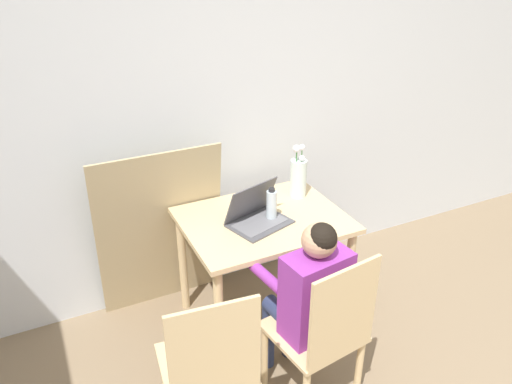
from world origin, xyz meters
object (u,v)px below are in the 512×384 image
(flower_vase, at_px, (298,176))
(water_bottle, at_px, (271,205))
(chair_occupied, at_px, (323,334))
(person_seated, at_px, (309,291))
(laptop, at_px, (256,214))
(chair_spare, at_px, (210,370))

(flower_vase, height_order, water_bottle, flower_vase)
(chair_occupied, height_order, flower_vase, flower_vase)
(person_seated, bearing_deg, laptop, -96.65)
(laptop, bearing_deg, flower_vase, 8.83)
(chair_spare, height_order, flower_vase, flower_vase)
(chair_occupied, distance_m, laptop, 0.75)
(person_seated, height_order, water_bottle, person_seated)
(chair_spare, bearing_deg, laptop, -123.49)
(flower_vase, xyz_separation_m, water_bottle, (-0.28, -0.18, -0.04))
(person_seated, distance_m, water_bottle, 0.59)
(person_seated, relative_size, laptop, 2.73)
(chair_occupied, height_order, chair_spare, same)
(chair_spare, relative_size, water_bottle, 4.70)
(flower_vase, distance_m, water_bottle, 0.34)
(chair_occupied, relative_size, water_bottle, 4.70)
(water_bottle, bearing_deg, chair_spare, -134.30)
(person_seated, bearing_deg, chair_spare, 2.12)
(chair_spare, distance_m, person_seated, 0.59)
(flower_vase, bearing_deg, chair_occupied, -111.83)
(chair_occupied, xyz_separation_m, water_bottle, (0.07, 0.68, 0.35))
(chair_spare, bearing_deg, person_seated, -164.13)
(laptop, xyz_separation_m, water_bottle, (0.09, -0.00, 0.04))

